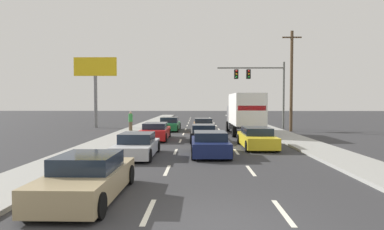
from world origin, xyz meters
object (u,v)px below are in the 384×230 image
object	(u,v)px
car_tan	(87,178)
box_truck	(244,112)
car_silver	(137,146)
utility_pole_mid	(291,80)
car_navy	(210,144)
car_black	(203,133)
car_red	(156,132)
car_yellow	(257,138)
car_green	(170,125)
roadside_billboard	(95,77)
car_orange	(203,126)
traffic_signal_mast	(257,80)
pedestrian_near_corner	(131,121)

from	to	relation	value
car_tan	box_truck	world-z (taller)	box_truck
car_silver	utility_pole_mid	distance (m)	19.27
car_navy	utility_pole_mid	distance (m)	16.80
car_silver	box_truck	world-z (taller)	box_truck
car_silver	car_black	size ratio (longest dim) A/B	0.95
car_navy	utility_pole_mid	xyz separation A→B (m)	(8.20, 14.02, 4.28)
car_red	car_yellow	size ratio (longest dim) A/B	1.01
car_green	roadside_billboard	xyz separation A→B (m)	(-8.34, 3.50, 4.95)
car_orange	roadside_billboard	distance (m)	13.55
car_green	roadside_billboard	size ratio (longest dim) A/B	0.59
car_red	car_orange	distance (m)	7.16
car_yellow	traffic_signal_mast	world-z (taller)	traffic_signal_mast
car_tan	roadside_billboard	bearing A→B (deg)	106.97
car_navy	pedestrian_near_corner	xyz separation A→B (m)	(-6.87, 13.05, 0.44)
utility_pole_mid	roadside_billboard	size ratio (longest dim) A/B	1.24
roadside_billboard	box_truck	bearing A→B (deg)	-25.99
utility_pole_mid	car_silver	bearing A→B (deg)	-129.46
car_silver	traffic_signal_mast	xyz separation A→B (m)	(9.17, 17.36, 4.52)
car_green	car_red	bearing A→B (deg)	-92.74
car_navy	box_truck	size ratio (longest dim) A/B	0.52
car_red	pedestrian_near_corner	xyz separation A→B (m)	(-3.11, 5.98, 0.43)
car_green	traffic_signal_mast	xyz separation A→B (m)	(8.82, 2.16, 4.48)
car_red	utility_pole_mid	world-z (taller)	utility_pole_mid
roadside_billboard	traffic_signal_mast	bearing A→B (deg)	-4.45
utility_pole_mid	roadside_billboard	xyz separation A→B (m)	(-19.93, 4.19, 0.67)
roadside_billboard	utility_pole_mid	bearing A→B (deg)	-11.88
car_red	utility_pole_mid	size ratio (longest dim) A/B	0.49
car_orange	car_navy	xyz separation A→B (m)	(0.13, -13.25, -0.00)
car_green	car_black	bearing A→B (deg)	-69.98
box_truck	traffic_signal_mast	xyz separation A→B (m)	(2.09, 6.01, 3.10)
car_green	car_yellow	bearing A→B (deg)	-61.57
car_green	car_silver	world-z (taller)	car_green
car_navy	car_yellow	xyz separation A→B (m)	(2.98, 2.96, -0.00)
car_green	traffic_signal_mast	world-z (taller)	traffic_signal_mast
car_silver	car_yellow	size ratio (longest dim) A/B	0.93
car_black	car_navy	distance (m)	6.12
car_red	traffic_signal_mast	world-z (taller)	traffic_signal_mast
car_black	car_yellow	world-z (taller)	car_yellow
car_red	car_orange	bearing A→B (deg)	59.59
car_red	roadside_billboard	bearing A→B (deg)	125.59
car_black	car_navy	bearing A→B (deg)	-87.59
car_yellow	roadside_billboard	distance (m)	21.76
car_green	pedestrian_near_corner	bearing A→B (deg)	-154.40
car_black	car_yellow	bearing A→B (deg)	-44.35
car_navy	roadside_billboard	distance (m)	22.22
car_red	car_green	bearing A→B (deg)	87.26
car_red	traffic_signal_mast	bearing A→B (deg)	46.87
box_truck	pedestrian_near_corner	size ratio (longest dim) A/B	4.40
car_green	car_navy	bearing A→B (deg)	-77.03
car_orange	roadside_billboard	bearing A→B (deg)	156.82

